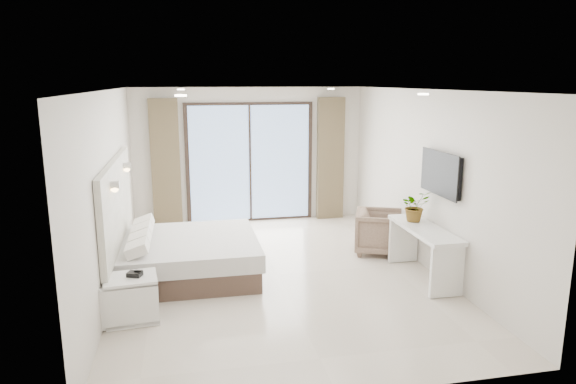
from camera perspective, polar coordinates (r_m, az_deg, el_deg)
The scene contains 8 objects.
ground at distance 7.74m, azimuth -1.15°, elevation -9.12°, with size 6.20×6.20×0.00m, color beige.
room_shell at distance 8.03m, azimuth -3.59°, elevation 3.35°, with size 4.62×6.22×2.72m.
bed at distance 7.75m, azimuth -11.13°, elevation -7.01°, with size 2.00×1.90×0.70m.
nightstand at distance 6.53m, azimuth -16.97°, elevation -11.26°, with size 0.65×0.56×0.55m.
phone at distance 6.42m, azimuth -16.67°, elevation -8.73°, with size 0.16×0.13×0.05m, color black.
console_desk at distance 7.67m, azimuth 14.86°, elevation -5.33°, with size 0.48×1.54×0.77m.
plant at distance 7.87m, azimuth 13.90°, elevation -1.88°, with size 0.42×0.46×0.36m, color #33662D.
armchair at distance 8.69m, azimuth 10.17°, elevation -4.15°, with size 0.77×0.72×0.79m, color #8E735D.
Camera 1 is at (-1.29, -7.09, 2.83)m, focal length 32.00 mm.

